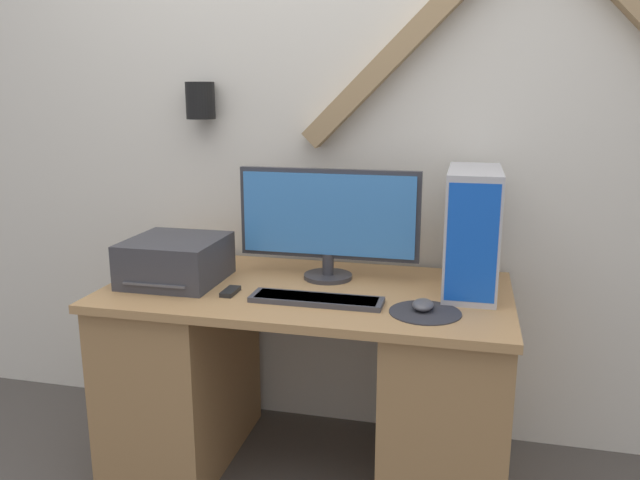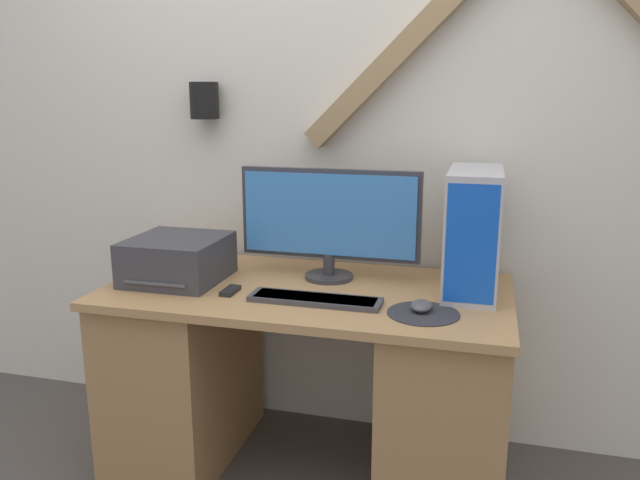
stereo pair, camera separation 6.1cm
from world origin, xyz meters
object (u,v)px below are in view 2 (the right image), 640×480
object	(u,v)px
mouse	(421,306)
printer	(177,259)
computer_tower	(473,232)
remote_control	(230,291)
keyboard	(315,299)
monitor	(329,218)

from	to	relation	value
mouse	printer	distance (m)	0.93
computer_tower	printer	world-z (taller)	computer_tower
printer	remote_control	world-z (taller)	printer
printer	remote_control	size ratio (longest dim) A/B	3.49
keyboard	mouse	world-z (taller)	mouse
monitor	mouse	bearing A→B (deg)	-36.75
monitor	remote_control	world-z (taller)	monitor
printer	remote_control	bearing A→B (deg)	-20.96
mouse	printer	world-z (taller)	printer
monitor	computer_tower	bearing A→B (deg)	-2.42
printer	computer_tower	bearing A→B (deg)	7.79
mouse	printer	xyz separation A→B (m)	(-0.92, 0.11, 0.06)
keyboard	remote_control	distance (m)	0.32
remote_control	keyboard	bearing A→B (deg)	-3.32
computer_tower	printer	xyz separation A→B (m)	(-1.06, -0.15, -0.14)
printer	mouse	bearing A→B (deg)	-7.08
monitor	keyboard	xyz separation A→B (m)	(0.02, -0.28, -0.22)
computer_tower	keyboard	bearing A→B (deg)	-152.43
monitor	mouse	size ratio (longest dim) A/B	6.85
monitor	computer_tower	world-z (taller)	computer_tower
keyboard	remote_control	bearing A→B (deg)	176.68
remote_control	monitor	bearing A→B (deg)	42.05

